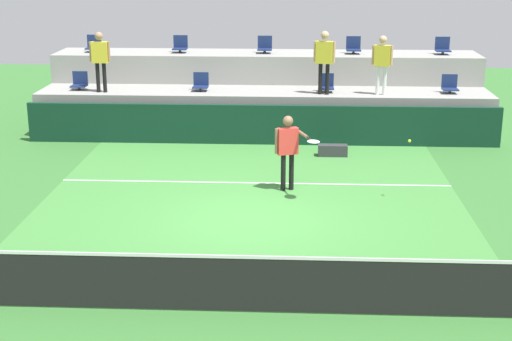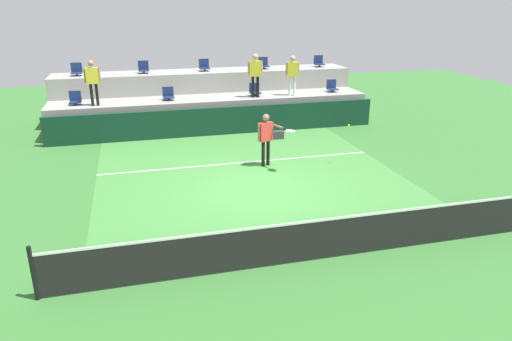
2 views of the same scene
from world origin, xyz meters
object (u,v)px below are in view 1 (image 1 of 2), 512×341
at_px(stadium_chair_lower_far_right, 450,85).
at_px(spectator_in_white, 324,56).
at_px(tennis_ball, 409,141).
at_px(stadium_chair_lower_left, 201,83).
at_px(spectator_in_grey, 382,60).
at_px(equipment_bag, 333,150).
at_px(stadium_chair_upper_left, 180,45).
at_px(spectator_leaning_on_rail, 100,56).
at_px(stadium_chair_upper_right, 353,47).
at_px(stadium_chair_upper_far_right, 443,47).
at_px(stadium_chair_upper_far_left, 94,45).
at_px(tennis_player, 288,145).
at_px(stadium_chair_lower_right, 326,84).
at_px(stadium_chair_lower_far_left, 80,82).
at_px(stadium_chair_upper_center, 265,46).

distance_m(stadium_chair_lower_far_right, spectator_in_white, 3.71).
bearing_deg(tennis_ball, stadium_chair_lower_far_right, 71.46).
bearing_deg(stadium_chair_lower_left, spectator_in_grey, -4.29).
bearing_deg(stadium_chair_lower_far_right, stadium_chair_lower_left, 180.00).
xyz_separation_m(tennis_ball, equipment_bag, (-1.42, 3.48, -1.16)).
distance_m(stadium_chair_upper_left, spectator_leaning_on_rail, 2.93).
height_order(spectator_in_white, spectator_in_grey, spectator_in_white).
bearing_deg(stadium_chair_upper_left, stadium_chair_upper_right, 0.00).
distance_m(spectator_in_grey, tennis_ball, 5.56).
relative_size(stadium_chair_lower_far_right, stadium_chair_upper_far_right, 1.00).
relative_size(stadium_chair_upper_far_left, spectator_in_grey, 0.31).
relative_size(stadium_chair_upper_far_left, tennis_player, 0.30).
distance_m(stadium_chair_lower_right, tennis_player, 5.45).
xyz_separation_m(stadium_chair_lower_far_left, stadium_chair_upper_far_left, (0.00, 1.80, 0.85)).
height_order(stadium_chair_lower_far_left, spectator_leaning_on_rail, spectator_leaning_on_rail).
xyz_separation_m(stadium_chair_upper_left, equipment_bag, (4.56, -4.18, -2.16)).
bearing_deg(stadium_chair_upper_center, spectator_in_grey, -33.13).
xyz_separation_m(stadium_chair_lower_far_right, tennis_player, (-4.52, -5.33, -0.42)).
relative_size(stadium_chair_lower_left, stadium_chair_lower_right, 1.00).
xyz_separation_m(stadium_chair_lower_far_right, spectator_in_white, (-3.59, -0.38, 0.86)).
relative_size(spectator_in_white, spectator_in_grey, 1.07).
relative_size(stadium_chair_upper_center, tennis_player, 0.30).
relative_size(stadium_chair_upper_far_left, stadium_chair_upper_center, 1.00).
relative_size(tennis_player, tennis_ball, 25.08).
bearing_deg(stadium_chair_lower_far_right, spectator_in_white, -173.90).
height_order(stadium_chair_lower_far_left, stadium_chair_upper_center, stadium_chair_upper_center).
bearing_deg(equipment_bag, stadium_chair_upper_far_left, 150.08).
relative_size(stadium_chair_upper_center, equipment_bag, 0.68).
relative_size(stadium_chair_lower_far_left, spectator_in_white, 0.29).
bearing_deg(spectator_in_white, spectator_in_grey, -0.00).
xyz_separation_m(spectator_in_white, equipment_bag, (0.20, -2.00, -2.18)).
relative_size(stadium_chair_upper_right, equipment_bag, 0.68).
bearing_deg(stadium_chair_upper_far_right, stadium_chair_lower_far_left, -170.47).
bearing_deg(spectator_in_grey, stadium_chair_lower_left, 175.71).
relative_size(stadium_chair_upper_left, spectator_in_white, 0.29).
bearing_deg(spectator_in_white, stadium_chair_lower_far_right, 6.10).
xyz_separation_m(stadium_chair_upper_far_left, tennis_ball, (8.68, -7.66, -1.00)).
distance_m(stadium_chair_lower_right, stadium_chair_lower_far_right, 3.50).
distance_m(stadium_chair_lower_left, tennis_player, 5.94).
bearing_deg(spectator_in_grey, stadium_chair_upper_far_left, 165.85).
distance_m(stadium_chair_lower_left, spectator_in_white, 3.64).
relative_size(spectator_leaning_on_rail, equipment_bag, 2.25).
relative_size(spectator_leaning_on_rail, spectator_in_grey, 1.03).
distance_m(stadium_chair_lower_far_right, equipment_bag, 4.34).
height_order(stadium_chair_lower_left, tennis_ball, stadium_chair_lower_left).
distance_m(stadium_chair_upper_far_left, tennis_ball, 11.62).
bearing_deg(tennis_ball, equipment_bag, 112.19).
distance_m(spectator_in_white, tennis_ball, 5.80).
bearing_deg(stadium_chair_upper_far_left, stadium_chair_lower_far_left, -90.01).
distance_m(stadium_chair_lower_far_right, spectator_leaning_on_rail, 9.95).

